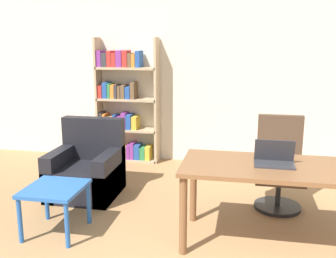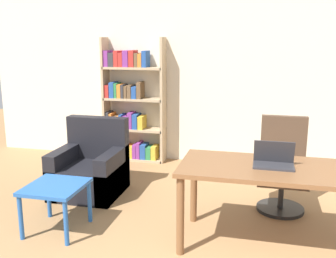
{
  "view_description": "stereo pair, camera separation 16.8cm",
  "coord_description": "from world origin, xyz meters",
  "px_view_note": "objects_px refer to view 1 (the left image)",
  "views": [
    {
      "loc": [
        0.3,
        -1.5,
        1.89
      ],
      "look_at": [
        -0.44,
        2.23,
        1.02
      ],
      "focal_mm": 42.0,
      "sensor_mm": 36.0,
      "label": 1
    },
    {
      "loc": [
        0.46,
        -1.46,
        1.89
      ],
      "look_at": [
        -0.44,
        2.23,
        1.02
      ],
      "focal_mm": 42.0,
      "sensor_mm": 36.0,
      "label": 2
    }
  ],
  "objects_px": {
    "laptop": "(274,159)",
    "bookshelf": "(124,108)",
    "side_table_blue": "(55,194)",
    "armchair": "(87,171)",
    "office_chair": "(279,167)",
    "desk": "(277,176)"
  },
  "relations": [
    {
      "from": "laptop",
      "to": "bookshelf",
      "type": "xyz_separation_m",
      "value": [
        -2.16,
        2.29,
        0.03
      ]
    },
    {
      "from": "side_table_blue",
      "to": "bookshelf",
      "type": "distance_m",
      "value": 2.54
    },
    {
      "from": "armchair",
      "to": "office_chair",
      "type": "bearing_deg",
      "value": 2.3
    },
    {
      "from": "armchair",
      "to": "side_table_blue",
      "type": "bearing_deg",
      "value": -84.52
    },
    {
      "from": "office_chair",
      "to": "bookshelf",
      "type": "distance_m",
      "value": 2.7
    },
    {
      "from": "side_table_blue",
      "to": "armchair",
      "type": "distance_m",
      "value": 1.03
    },
    {
      "from": "side_table_blue",
      "to": "armchair",
      "type": "height_order",
      "value": "armchair"
    },
    {
      "from": "office_chair",
      "to": "bookshelf",
      "type": "xyz_separation_m",
      "value": [
        -2.29,
        1.39,
        0.39
      ]
    },
    {
      "from": "office_chair",
      "to": "armchair",
      "type": "distance_m",
      "value": 2.32
    },
    {
      "from": "desk",
      "to": "bookshelf",
      "type": "bearing_deg",
      "value": 133.48
    },
    {
      "from": "desk",
      "to": "office_chair",
      "type": "xyz_separation_m",
      "value": [
        0.1,
        0.92,
        -0.21
      ]
    },
    {
      "from": "laptop",
      "to": "side_table_blue",
      "type": "height_order",
      "value": "laptop"
    },
    {
      "from": "laptop",
      "to": "office_chair",
      "type": "distance_m",
      "value": 0.98
    },
    {
      "from": "laptop",
      "to": "side_table_blue",
      "type": "bearing_deg",
      "value": -174.14
    },
    {
      "from": "desk",
      "to": "bookshelf",
      "type": "height_order",
      "value": "bookshelf"
    },
    {
      "from": "laptop",
      "to": "bookshelf",
      "type": "relative_size",
      "value": 0.19
    },
    {
      "from": "desk",
      "to": "laptop",
      "type": "distance_m",
      "value": 0.16
    },
    {
      "from": "armchair",
      "to": "bookshelf",
      "type": "distance_m",
      "value": 1.58
    },
    {
      "from": "side_table_blue",
      "to": "armchair",
      "type": "xyz_separation_m",
      "value": [
        -0.1,
        1.02,
        -0.12
      ]
    },
    {
      "from": "armchair",
      "to": "bookshelf",
      "type": "height_order",
      "value": "bookshelf"
    },
    {
      "from": "laptop",
      "to": "armchair",
      "type": "height_order",
      "value": "laptop"
    },
    {
      "from": "side_table_blue",
      "to": "bookshelf",
      "type": "xyz_separation_m",
      "value": [
        -0.07,
        2.5,
        0.44
      ]
    }
  ]
}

